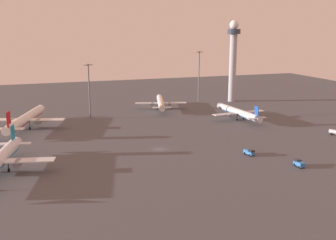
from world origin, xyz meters
TOP-DOWN VIEW (x-y plane):
  - ground_plane at (0.00, 0.00)m, footprint 416.00×416.00m
  - control_tower at (73.98, 82.54)m, footprint 8.00×8.00m
  - airplane_taxiway_distant at (53.20, 35.39)m, footprint 29.08×37.33m
  - airplane_mid_apron at (-48.79, 49.91)m, footprint 35.51×45.15m
  - airplane_far_stand at (23.86, 73.34)m, footprint 29.11×37.09m
  - baggage_tractor at (38.42, -33.58)m, footprint 2.26×4.26m
  - maintenance_van at (29.01, -17.40)m, footprint 2.86×4.48m
  - apron_light_central at (54.03, 89.18)m, footprint 4.80×0.90m
  - apron_light_west at (-17.67, 62.13)m, footprint 4.80×0.90m

SIDE VIEW (x-z plane):
  - ground_plane at x=0.00m, z-range 0.00..0.00m
  - baggage_tractor at x=38.42m, z-range 0.05..2.30m
  - maintenance_van at x=29.01m, z-range 0.05..2.30m
  - airplane_taxiway_distant at x=53.20m, z-range -1.17..8.40m
  - airplane_far_stand at x=23.86m, z-range -1.18..8.48m
  - airplane_mid_apron at x=-48.79m, z-range -1.45..10.44m
  - apron_light_west at x=-17.67m, z-range 1.87..29.78m
  - apron_light_central at x=54.03m, z-range 1.91..33.44m
  - control_tower at x=73.98m, z-range 3.44..53.52m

